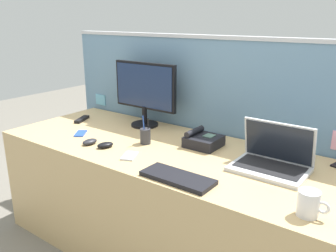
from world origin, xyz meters
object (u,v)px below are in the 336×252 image
at_px(cell_phone_silver_slab, 130,156).
at_px(cell_phone_blue_case, 81,133).
at_px(laptop, 273,158).
at_px(tv_remote, 82,119).
at_px(pen_cup, 145,136).
at_px(computer_mouse_left_hand, 105,145).
at_px(desktop_monitor, 145,90).
at_px(coffee_mug, 309,204).
at_px(computer_mouse_right_hand, 90,142).
at_px(desk_phone, 203,140).
at_px(keyboard_main, 178,178).

height_order(cell_phone_silver_slab, cell_phone_blue_case, same).
relative_size(laptop, tv_remote, 2.19).
bearing_deg(pen_cup, computer_mouse_left_hand, -126.79).
xyz_separation_m(desktop_monitor, cell_phone_silver_slab, (0.31, -0.51, -0.25)).
distance_m(computer_mouse_left_hand, cell_phone_silver_slab, 0.22).
distance_m(pen_cup, tv_remote, 0.72).
relative_size(pen_cup, tv_remote, 1.06).
distance_m(pen_cup, coffee_mug, 1.08).
xyz_separation_m(cell_phone_blue_case, tv_remote, (-0.24, 0.22, 0.01)).
xyz_separation_m(laptop, computer_mouse_right_hand, (-1.04, -0.31, -0.04)).
height_order(pen_cup, coffee_mug, pen_cup).
xyz_separation_m(pen_cup, cell_phone_silver_slab, (0.07, -0.22, -0.04)).
height_order(laptop, cell_phone_blue_case, laptop).
bearing_deg(computer_mouse_left_hand, pen_cup, 75.68).
height_order(laptop, pen_cup, laptop).
bearing_deg(computer_mouse_left_hand, computer_mouse_right_hand, -150.16).
xyz_separation_m(computer_mouse_left_hand, tv_remote, (-0.56, 0.30, -0.01)).
relative_size(computer_mouse_left_hand, pen_cup, 0.55).
distance_m(desk_phone, computer_mouse_left_hand, 0.59).
height_order(desktop_monitor, tv_remote, desktop_monitor).
bearing_deg(computer_mouse_left_hand, cell_phone_blue_case, -171.89).
distance_m(desk_phone, tv_remote, 1.02).
bearing_deg(cell_phone_blue_case, computer_mouse_right_hand, -61.38).
relative_size(keyboard_main, pen_cup, 2.02).
height_order(desktop_monitor, coffee_mug, desktop_monitor).
relative_size(desktop_monitor, cell_phone_silver_slab, 4.08).
xyz_separation_m(laptop, cell_phone_blue_case, (-1.24, -0.21, -0.05)).
xyz_separation_m(desktop_monitor, keyboard_main, (0.70, -0.60, -0.25)).
bearing_deg(desk_phone, cell_phone_silver_slab, -122.00).
bearing_deg(computer_mouse_left_hand, cell_phone_silver_slab, 16.84).
relative_size(desk_phone, cell_phone_silver_slab, 1.52).
bearing_deg(cell_phone_blue_case, tv_remote, 102.44).
xyz_separation_m(desktop_monitor, computer_mouse_left_hand, (0.10, -0.49, -0.24)).
height_order(laptop, cell_phone_silver_slab, laptop).
height_order(cell_phone_silver_slab, coffee_mug, coffee_mug).
height_order(desktop_monitor, computer_mouse_right_hand, desktop_monitor).
relative_size(keyboard_main, computer_mouse_left_hand, 3.63).
relative_size(computer_mouse_right_hand, coffee_mug, 0.81).
relative_size(keyboard_main, tv_remote, 2.14).
height_order(pen_cup, tv_remote, pen_cup).
bearing_deg(cell_phone_silver_slab, computer_mouse_right_hand, 154.01).
xyz_separation_m(computer_mouse_right_hand, cell_phone_blue_case, (-0.20, 0.10, -0.01)).
distance_m(tv_remote, coffee_mug, 1.80).
bearing_deg(laptop, coffee_mug, -51.92).
distance_m(laptop, cell_phone_silver_slab, 0.77).
bearing_deg(tv_remote, desktop_monitor, -0.75).
bearing_deg(computer_mouse_left_hand, desk_phone, 61.24).
height_order(desktop_monitor, computer_mouse_left_hand, desktop_monitor).
relative_size(cell_phone_blue_case, coffee_mug, 1.03).
bearing_deg(coffee_mug, laptop, 128.08).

